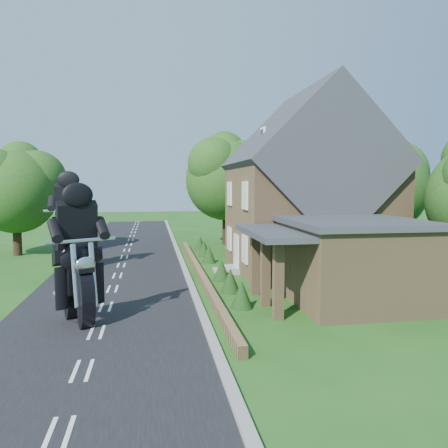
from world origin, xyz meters
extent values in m
plane|color=#1B4B15|center=(0.00, 0.00, 0.00)|extent=(120.00, 120.00, 0.00)
cube|color=black|center=(0.00, 0.00, 0.01)|extent=(7.00, 80.00, 0.02)
cube|color=gray|center=(3.65, 0.00, 0.06)|extent=(0.30, 80.00, 0.12)
cube|color=olive|center=(4.30, 5.00, 0.20)|extent=(0.30, 22.00, 0.40)
cube|color=olive|center=(10.50, 6.00, 3.00)|extent=(8.00, 8.00, 6.00)
cube|color=#2D3035|center=(10.50, 6.00, 6.00)|extent=(8.48, 8.64, 8.48)
cube|color=olive|center=(12.50, 6.00, 9.20)|extent=(0.60, 0.90, 1.60)
cube|color=white|center=(7.90, 6.00, 7.50)|extent=(0.12, 0.80, 0.90)
cube|color=black|center=(7.84, 6.00, 7.50)|extent=(0.04, 0.55, 0.65)
cube|color=white|center=(6.44, 6.00, 1.05)|extent=(0.10, 1.10, 2.10)
cube|color=gray|center=(6.10, 6.00, 0.15)|extent=(0.80, 1.60, 0.30)
cube|color=gray|center=(5.60, 6.00, 0.07)|extent=(0.80, 1.60, 0.15)
cube|color=white|center=(6.44, 3.80, 1.60)|extent=(0.10, 1.10, 1.40)
cube|color=black|center=(6.42, 3.80, 1.60)|extent=(0.04, 0.92, 1.22)
cube|color=white|center=(6.44, 8.20, 1.60)|extent=(0.10, 1.10, 1.40)
cube|color=black|center=(6.42, 8.20, 1.60)|extent=(0.04, 0.92, 1.22)
cube|color=white|center=(6.44, 3.80, 4.30)|extent=(0.10, 1.10, 1.40)
cube|color=black|center=(6.42, 3.80, 4.30)|extent=(0.04, 0.92, 1.22)
cube|color=white|center=(6.44, 8.20, 4.30)|extent=(0.10, 1.10, 1.40)
cube|color=black|center=(6.42, 8.20, 4.30)|extent=(0.04, 0.92, 1.22)
cube|color=olive|center=(10.00, -0.80, 1.60)|extent=(5.00, 5.60, 3.20)
cube|color=#2D3035|center=(10.00, -0.80, 3.32)|extent=(5.30, 5.94, 0.24)
cube|color=#2D3035|center=(6.90, -0.80, 2.95)|extent=(2.60, 5.32, 0.22)
cube|color=olive|center=(6.30, -2.60, 1.40)|extent=(0.35, 0.35, 2.80)
cube|color=olive|center=(6.30, -0.80, 1.40)|extent=(0.35, 0.35, 2.80)
cube|color=olive|center=(6.30, 1.00, 1.40)|extent=(0.35, 0.35, 2.80)
cylinder|color=black|center=(16.50, 8.50, 1.50)|extent=(0.56, 0.56, 3.00)
sphere|color=#1E4513|center=(16.50, 8.50, 4.65)|extent=(6.00, 6.00, 6.00)
sphere|color=#1E4513|center=(17.85, 9.10, 5.55)|extent=(4.32, 4.32, 4.32)
sphere|color=#1E4513|center=(15.45, 7.60, 5.85)|extent=(3.72, 3.72, 3.72)
sphere|color=#1E4513|center=(16.60, 9.70, 6.75)|extent=(3.30, 3.30, 3.30)
cylinder|color=black|center=(14.00, 16.00, 1.80)|extent=(0.56, 0.56, 3.60)
sphere|color=#1E4513|center=(14.00, 16.00, 5.58)|extent=(7.20, 7.20, 7.20)
sphere|color=#1E4513|center=(15.62, 16.72, 6.66)|extent=(5.18, 5.18, 5.18)
sphere|color=#1E4513|center=(12.74, 14.92, 7.02)|extent=(4.46, 4.46, 4.46)
sphere|color=#1E4513|center=(14.10, 17.44, 8.10)|extent=(3.96, 3.96, 3.96)
cylinder|color=black|center=(8.00, 17.00, 1.70)|extent=(0.56, 0.56, 3.40)
sphere|color=#1E4513|center=(8.00, 17.00, 5.16)|extent=(6.40, 6.40, 6.40)
sphere|color=#1E4513|center=(9.44, 17.64, 6.12)|extent=(4.61, 4.61, 4.61)
sphere|color=#1E4513|center=(6.88, 16.04, 6.44)|extent=(3.97, 3.97, 3.97)
sphere|color=#1E4513|center=(8.10, 18.28, 7.40)|extent=(3.52, 3.52, 3.52)
cylinder|color=black|center=(-7.00, 14.00, 1.40)|extent=(0.56, 0.56, 2.80)
sphere|color=#1E4513|center=(-7.00, 14.00, 4.34)|extent=(5.60, 5.60, 5.60)
sphere|color=#1E4513|center=(-5.74, 14.56, 5.18)|extent=(4.03, 4.03, 4.03)
sphere|color=#1E4513|center=(-6.90, 15.12, 6.30)|extent=(3.08, 3.08, 3.08)
cone|color=black|center=(5.30, -1.00, 0.55)|extent=(0.90, 0.90, 1.10)
cone|color=black|center=(5.30, 1.50, 0.55)|extent=(0.90, 0.90, 1.10)
cone|color=black|center=(5.30, 4.00, 0.55)|extent=(0.90, 0.90, 1.10)
cone|color=black|center=(5.30, 9.00, 0.55)|extent=(0.90, 0.90, 1.10)
cone|color=black|center=(5.30, 11.50, 0.55)|extent=(0.90, 0.90, 1.10)
cone|color=black|center=(5.30, 14.00, 0.55)|extent=(0.90, 0.90, 1.10)
camera|label=1|loc=(1.86, -17.47, 4.89)|focal=35.00mm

